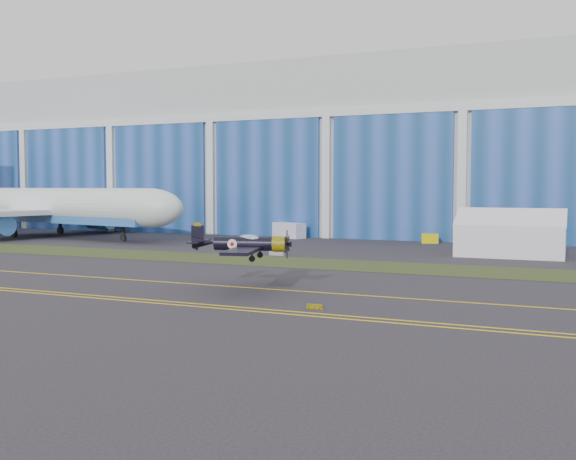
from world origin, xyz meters
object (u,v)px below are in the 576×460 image
at_px(shipping_container, 289,230).
at_px(tug, 430,238).
at_px(tent, 511,232).
at_px(warbird, 244,244).
at_px(jetliner, 47,167).

distance_m(shipping_container, tug, 23.77).
bearing_deg(tent, warbird, -115.75).
distance_m(jetliner, tug, 65.10).
distance_m(warbird, tug, 52.14).
bearing_deg(shipping_container, warbird, -46.74).
distance_m(jetliner, tent, 76.48).
relative_size(jetliner, tent, 6.00).
height_order(tent, tug, tent).
relative_size(tent, shipping_container, 2.22).
distance_m(warbird, tent, 41.47).
relative_size(jetliner, shipping_container, 13.29).
height_order(shipping_container, tug, shipping_container).
distance_m(jetliner, shipping_container, 42.77).
bearing_deg(shipping_container, tent, 0.65).
xyz_separation_m(tent, shipping_container, (-36.73, 15.39, -1.71)).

